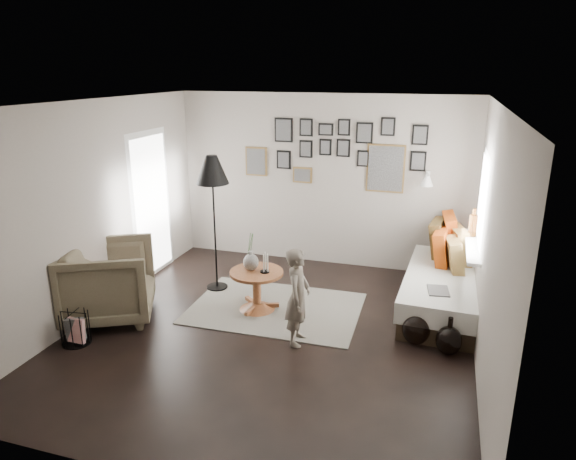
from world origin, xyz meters
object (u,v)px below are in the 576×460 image
(daybed, at_px, (443,282))
(demijohn_large, at_px, (416,329))
(vase, at_px, (251,259))
(armchair, at_px, (109,282))
(floor_lamp, at_px, (212,175))
(demijohn_small, at_px, (449,340))
(pedestal_table, at_px, (257,292))
(child, at_px, (298,297))
(magazine_basket, at_px, (75,328))

(daybed, bearing_deg, demijohn_large, -100.52)
(vase, relative_size, demijohn_large, 1.01)
(vase, height_order, armchair, vase)
(demijohn_large, bearing_deg, armchair, -172.96)
(daybed, relative_size, armchair, 2.11)
(floor_lamp, distance_m, demijohn_small, 3.52)
(demijohn_large, bearing_deg, floor_lamp, 165.15)
(floor_lamp, bearing_deg, pedestal_table, -31.11)
(floor_lamp, xyz_separation_m, demijohn_small, (3.10, -0.85, -1.45))
(demijohn_small, bearing_deg, child, -171.69)
(demijohn_large, height_order, child, child)
(vase, xyz_separation_m, floor_lamp, (-0.69, 0.44, 0.93))
(vase, height_order, child, child)
(demijohn_small, bearing_deg, demijohn_large, 161.08)
(pedestal_table, height_order, child, child)
(armchair, bearing_deg, vase, -91.85)
(daybed, bearing_deg, pedestal_table, -157.23)
(floor_lamp, distance_m, child, 2.12)
(vase, distance_m, demijohn_large, 2.14)
(magazine_basket, height_order, demijohn_large, demijohn_large)
(pedestal_table, xyz_separation_m, vase, (-0.08, 0.02, 0.43))
(pedestal_table, relative_size, demijohn_large, 1.42)
(floor_lamp, height_order, demijohn_small, floor_lamp)
(armchair, bearing_deg, daybed, -95.41)
(pedestal_table, xyz_separation_m, floor_lamp, (-0.77, 0.46, 1.37))
(child, bearing_deg, demijohn_large, -75.88)
(armchair, relative_size, child, 0.94)
(floor_lamp, bearing_deg, magazine_basket, -115.36)
(pedestal_table, xyz_separation_m, armchair, (-1.64, -0.71, 0.23))
(vase, relative_size, daybed, 0.22)
(floor_lamp, relative_size, child, 1.68)
(vase, xyz_separation_m, armchair, (-1.56, -0.73, -0.20))
(daybed, relative_size, child, 1.97)
(armchair, height_order, demijohn_small, armchair)
(demijohn_large, xyz_separation_m, demijohn_small, (0.35, -0.12, -0.02))
(vase, distance_m, demijohn_small, 2.50)
(floor_lamp, xyz_separation_m, magazine_basket, (-0.87, -1.84, -1.42))
(pedestal_table, height_order, vase, vase)
(vase, relative_size, magazine_basket, 1.28)
(magazine_basket, bearing_deg, demijohn_large, 17.04)
(daybed, height_order, demijohn_small, daybed)
(vase, bearing_deg, floor_lamp, 147.20)
(vase, relative_size, floor_lamp, 0.26)
(magazine_basket, height_order, demijohn_small, demijohn_small)
(magazine_basket, bearing_deg, armchair, 90.17)
(demijohn_small, bearing_deg, daybed, 94.59)
(daybed, height_order, armchair, daybed)
(pedestal_table, bearing_deg, daybed, 20.09)
(demijohn_large, bearing_deg, demijohn_small, -18.92)
(demijohn_large, distance_m, demijohn_small, 0.37)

